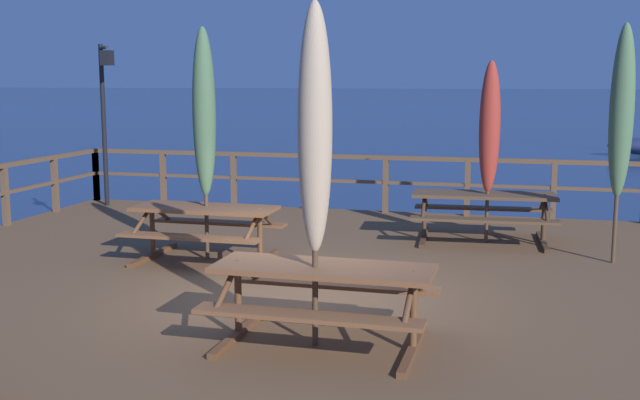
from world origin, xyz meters
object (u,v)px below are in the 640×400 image
at_px(picnic_table_mid_centre, 323,287).
at_px(patio_umbrella_tall_back_left, 204,114).
at_px(picnic_table_back_left, 484,206).
at_px(patio_umbrella_short_back, 622,113).
at_px(patio_umbrella_tall_mid_right, 490,128).
at_px(patio_umbrella_short_front, 315,131).
at_px(picnic_table_back_right, 205,221).
at_px(lamp_post_hooked, 105,100).

distance_m(picnic_table_mid_centre, patio_umbrella_tall_back_left, 4.14).
xyz_separation_m(picnic_table_back_left, patio_umbrella_short_back, (1.81, -1.01, 1.51)).
bearing_deg(patio_umbrella_short_back, patio_umbrella_tall_mid_right, 151.17).
relative_size(picnic_table_back_left, patio_umbrella_tall_mid_right, 0.81).
bearing_deg(patio_umbrella_short_front, patio_umbrella_tall_back_left, 127.82).
distance_m(patio_umbrella_tall_mid_right, patio_umbrella_tall_back_left, 4.35).
height_order(picnic_table_mid_centre, patio_umbrella_short_front, patio_umbrella_short_front).
bearing_deg(picnic_table_back_right, patio_umbrella_short_front, -51.65).
xyz_separation_m(patio_umbrella_short_back, lamp_post_hooked, (-9.20, 2.61, 0.04)).
xyz_separation_m(picnic_table_back_right, picnic_table_mid_centre, (2.44, -2.95, 0.00)).
relative_size(patio_umbrella_short_front, lamp_post_hooked, 1.00).
xyz_separation_m(patio_umbrella_short_front, patio_umbrella_short_back, (3.15, 4.25, 0.03)).
bearing_deg(picnic_table_mid_centre, patio_umbrella_short_front, -144.84).
bearing_deg(picnic_table_back_right, lamp_post_hooked, 133.63).
bearing_deg(patio_umbrella_short_front, picnic_table_back_left, 75.78).
distance_m(picnic_table_back_left, patio_umbrella_tall_mid_right, 1.22).
distance_m(picnic_table_back_right, picnic_table_mid_centre, 3.83).
xyz_separation_m(picnic_table_back_left, picnic_table_mid_centre, (-1.27, -5.22, -0.00)).
bearing_deg(patio_umbrella_tall_mid_right, picnic_table_back_left, 143.72).
bearing_deg(picnic_table_back_left, picnic_table_back_right, -148.61).
xyz_separation_m(patio_umbrella_tall_back_left, lamp_post_hooked, (-3.68, 3.81, 0.06)).
distance_m(patio_umbrella_short_front, lamp_post_hooked, 9.15).
bearing_deg(patio_umbrella_tall_back_left, picnic_table_back_left, 30.85).
bearing_deg(patio_umbrella_short_back, picnic_table_back_left, 150.94).
bearing_deg(patio_umbrella_tall_back_left, lamp_post_hooked, 134.05).
relative_size(picnic_table_mid_centre, patio_umbrella_short_front, 0.65).
height_order(picnic_table_back_left, patio_umbrella_short_front, patio_umbrella_short_front).
bearing_deg(picnic_table_back_left, picnic_table_mid_centre, -103.65).
height_order(patio_umbrella_tall_mid_right, lamp_post_hooked, lamp_post_hooked).
xyz_separation_m(picnic_table_back_left, lamp_post_hooked, (-7.39, 1.60, 1.55)).
height_order(picnic_table_back_right, patio_umbrella_tall_back_left, patio_umbrella_tall_back_left).
bearing_deg(patio_umbrella_short_front, patio_umbrella_tall_mid_right, 75.13).
bearing_deg(picnic_table_back_right, picnic_table_back_left, 31.39).
distance_m(patio_umbrella_short_back, lamp_post_hooked, 9.56).
bearing_deg(patio_umbrella_short_front, patio_umbrella_short_back, 53.51).
height_order(picnic_table_back_right, lamp_post_hooked, lamp_post_hooked).
xyz_separation_m(picnic_table_mid_centre, patio_umbrella_short_back, (3.08, 4.21, 1.51)).
xyz_separation_m(picnic_table_back_left, patio_umbrella_tall_back_left, (-3.70, -2.21, 1.48)).
bearing_deg(patio_umbrella_tall_mid_right, picnic_table_back_right, -149.41).
xyz_separation_m(picnic_table_back_right, patio_umbrella_short_front, (2.37, -3.00, 1.48)).
height_order(picnic_table_back_left, patio_umbrella_tall_mid_right, patio_umbrella_tall_mid_right).
xyz_separation_m(patio_umbrella_tall_mid_right, lamp_post_hooked, (-7.44, 1.64, 0.33)).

